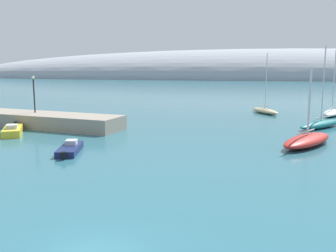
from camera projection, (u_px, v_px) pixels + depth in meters
The scene contains 9 objects.
breakwater_rocks at pixel (21, 119), 45.45m from camera, with size 26.55×4.71×1.61m, color gray.
distant_ridge at pixel (275, 78), 207.27m from camera, with size 380.32×71.97×32.50m, color #999EA8.
sailboat_white_near_shore at pixel (332, 112), 54.18m from camera, with size 4.34×7.00×9.46m.
sailboat_teal_mid_mooring at pixel (321, 124), 43.52m from camera, with size 6.84×7.51×9.44m.
sailboat_red_outer_mooring at pixel (307, 140), 33.84m from camera, with size 6.51×8.11×7.03m.
sailboat_sand_end_of_line at pixel (265, 110), 56.56m from camera, with size 4.46×6.73×9.03m.
motorboat_yellow_foreground at pixel (13, 130), 39.59m from camera, with size 4.02×5.75×1.15m.
motorboat_navy_alongside_breakwater at pixel (70, 149), 31.34m from camera, with size 2.50×5.10×0.93m.
harbor_lamp_post at pixel (34, 90), 44.47m from camera, with size 0.36×0.36×4.38m.
Camera 1 is at (5.04, -12.59, 7.25)m, focal length 39.86 mm.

